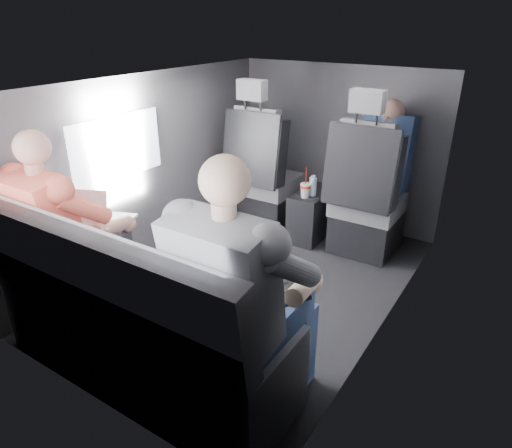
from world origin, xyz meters
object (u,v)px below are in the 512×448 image
Objects in this scene: passenger_front_right at (387,154)px; water_bottle at (313,187)px; rear_bench at (137,326)px; front_seat_right at (365,205)px; passenger_rear_left at (69,234)px; center_console at (312,214)px; passenger_rear_right at (243,295)px; soda_cup at (305,190)px; front_seat_left at (264,183)px; laptop_black at (266,284)px; laptop_white at (95,217)px.

water_bottle is at bearing -145.03° from passenger_front_right.
front_seat_right is at bearing 76.69° from rear_bench.
passenger_rear_left is 1.70× the size of passenger_front_right.
passenger_rear_right is (0.57, -1.85, 0.45)m from center_console.
rear_bench reaches higher than center_console.
passenger_front_right is (0.49, 2.16, 0.43)m from rear_bench.
water_bottle is at bearing 55.19° from soda_cup.
front_seat_left is 5.12× the size of soda_cup.
passenger_rear_right is at bearing -0.04° from passenger_rear_left.
passenger_front_right is (0.45, 0.32, 0.26)m from water_bottle.
passenger_rear_left is at bearing -108.54° from soda_cup.
laptop_black is 0.32× the size of passenger_rear_right.
center_console is 0.76m from passenger_front_right.
passenger_rear_left reaches higher than center_console.
water_bottle is 0.41× the size of laptop_white.
laptop_black is 0.57× the size of passenger_front_right.
passenger_rear_right is at bearing -72.76° from center_console.
soda_cup reaches higher than center_console.
passenger_rear_right is at bearing -86.10° from front_seat_right.
passenger_front_right is at bearing 37.03° from soda_cup.
center_console is 1.94m from rear_bench.
front_seat_right is at bearing 0.00° from front_seat_left.
passenger_front_right is (-0.11, 1.92, 0.11)m from laptop_black.
passenger_front_right is at bearing 81.52° from front_seat_right.
water_bottle is 0.61m from passenger_front_right.
front_seat_left is 1.04× the size of passenger_rear_left.
laptop_white is at bearing -113.00° from water_bottle.
passenger_rear_right reaches higher than front_seat_left.
front_seat_left reaches higher than center_console.
front_seat_right is 0.47m from soda_cup.
front_seat_right is 1.96m from rear_bench.
front_seat_left is at bearing -164.63° from passenger_front_right.
soda_cup is 1.44× the size of water_bottle.
laptop_white is at bearing 153.20° from rear_bench.
passenger_rear_left is (0.05, -0.22, -0.01)m from laptop_white.
soda_cup is 0.19× the size of passenger_rear_right.
center_console is 1.98m from passenger_rear_right.
laptop_black is at bearing -84.92° from front_seat_right.
rear_bench is 0.72m from laptop_black.
water_bottle is (0.49, -0.06, 0.08)m from front_seat_left.
rear_bench is at bearing -90.00° from center_console.
passenger_rear_right is at bearing -99.80° from laptop_black.
laptop_white reaches higher than laptop_black.
front_seat_left is 0.79× the size of rear_bench.
rear_bench is 6.47× the size of soda_cup.
rear_bench is at bearing -170.64° from passenger_rear_right.
laptop_white is (-0.61, 0.31, 0.33)m from rear_bench.
center_console is 2.79× the size of water_bottle.
soda_cup is 1.67m from laptop_black.
front_seat_right is 3.01× the size of laptop_white.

